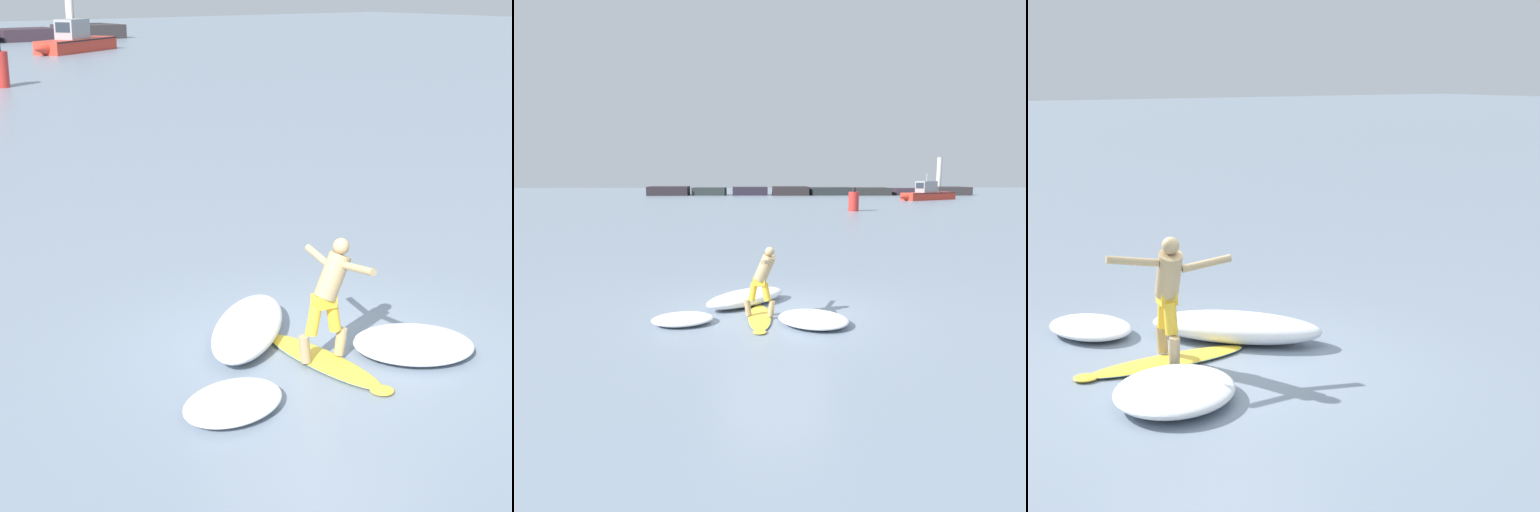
{
  "view_description": "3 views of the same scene",
  "coord_description": "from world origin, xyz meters",
  "views": [
    {
      "loc": [
        -6.91,
        -7.66,
        4.49
      ],
      "look_at": [
        -0.1,
        1.27,
        0.91
      ],
      "focal_mm": 60.0,
      "sensor_mm": 36.0,
      "label": 1
    },
    {
      "loc": [
        -0.41,
        -10.91,
        3.12
      ],
      "look_at": [
        -0.08,
        1.29,
        1.09
      ],
      "focal_mm": 35.0,
      "sensor_mm": 36.0,
      "label": 2
    },
    {
      "loc": [
        8.5,
        -4.68,
        3.4
      ],
      "look_at": [
        0.22,
        0.85,
        1.27
      ],
      "focal_mm": 60.0,
      "sensor_mm": 36.0,
      "label": 3
    }
  ],
  "objects": [
    {
      "name": "wave_foam_at_nose",
      "position": [
        0.76,
        -0.91,
        0.12
      ],
      "size": [
        1.99,
        1.95,
        0.24
      ],
      "color": "white",
      "rests_on": "ground"
    },
    {
      "name": "wave_foam_at_tail",
      "position": [
        -0.67,
        0.69,
        0.18
      ],
      "size": [
        2.26,
        2.15,
        0.37
      ],
      "color": "white",
      "rests_on": "ground"
    },
    {
      "name": "rock_jetty_breakwater",
      "position": [
        7.21,
        62.0,
        0.6
      ],
      "size": [
        46.44,
        4.77,
        5.39
      ],
      "color": "#2D262C",
      "rests_on": "ground"
    },
    {
      "name": "wave_foam_beside",
      "position": [
        -1.97,
        -0.78,
        0.1
      ],
      "size": [
        1.48,
        1.22,
        0.2
      ],
      "color": "white",
      "rests_on": "ground"
    },
    {
      "name": "surfer",
      "position": [
        -0.27,
        -0.45,
        0.95
      ],
      "size": [
        0.72,
        1.47,
        1.53
      ],
      "color": "tan",
      "rests_on": "surfboard"
    },
    {
      "name": "fishing_boat_near_jetty",
      "position": [
        19.8,
        48.07,
        0.71
      ],
      "size": [
        8.15,
        5.62,
        3.11
      ],
      "color": "red",
      "rests_on": "ground"
    },
    {
      "name": "channel_marker_buoy",
      "position": [
        7.71,
        30.73,
        0.83
      ],
      "size": [
        0.87,
        0.87,
        1.96
      ],
      "color": "red",
      "rests_on": "ground"
    },
    {
      "name": "ground_plane",
      "position": [
        0.0,
        0.0,
        0.0
      ],
      "size": [
        200.0,
        200.0,
        0.0
      ],
      "primitive_type": "plane",
      "color": "gray"
    },
    {
      "name": "surfboard",
      "position": [
        -0.36,
        -0.47,
        0.03
      ],
      "size": [
        0.53,
        2.19,
        0.19
      ],
      "color": "yellow",
      "rests_on": "ground"
    }
  ]
}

